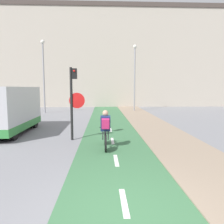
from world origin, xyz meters
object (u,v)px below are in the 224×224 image
at_px(street_lamp_sidewalk, 135,71).
at_px(van, 6,111).
at_px(cyclist_near, 105,130).
at_px(street_lamp_far, 43,69).
at_px(traffic_light_pole, 73,95).

relative_size(street_lamp_sidewalk, van, 1.40).
bearing_deg(cyclist_near, street_lamp_far, 114.16).
xyz_separation_m(traffic_light_pole, van, (-3.55, 1.55, -0.80)).
height_order(traffic_light_pole, street_lamp_far, street_lamp_far).
bearing_deg(street_lamp_sidewalk, cyclist_near, -102.77).
relative_size(street_lamp_far, cyclist_near, 3.88).
distance_m(street_lamp_far, cyclist_near, 13.44).
xyz_separation_m(street_lamp_far, cyclist_near, (5.33, -11.89, -3.27)).
bearing_deg(street_lamp_sidewalk, traffic_light_pole, -110.20).
xyz_separation_m(traffic_light_pole, street_lamp_far, (-3.98, 10.47, 2.04)).
distance_m(traffic_light_pole, street_lamp_sidewalk, 12.79).
bearing_deg(street_lamp_far, traffic_light_pole, -69.19).
distance_m(traffic_light_pole, street_lamp_far, 11.39).
xyz_separation_m(cyclist_near, van, (-4.90, 2.97, 0.44)).
relative_size(traffic_light_pole, street_lamp_far, 0.48).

